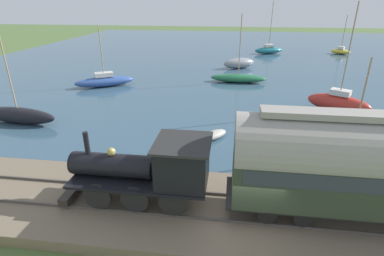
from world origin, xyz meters
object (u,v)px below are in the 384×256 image
(sailboat_blue, at_px, (105,81))
(rowboat_mid_harbor, at_px, (258,121))
(sailboat_white, at_px, (351,146))
(passenger_coach, at_px, (373,165))
(rowboat_off_pier, at_px, (214,135))
(sailboat_red, at_px, (338,103))
(steam_locomotive, at_px, (155,167))
(sailboat_teal, at_px, (269,50))
(sailboat_gray, at_px, (239,63))
(sailboat_yellow, at_px, (341,51))
(sailboat_green, at_px, (238,78))
(sailboat_black, at_px, (19,115))

(sailboat_blue, xyz_separation_m, rowboat_mid_harbor, (-8.60, -15.89, -0.46))
(sailboat_white, xyz_separation_m, rowboat_mid_harbor, (4.29, 5.31, -0.35))
(passenger_coach, bearing_deg, rowboat_off_pier, 39.21)
(rowboat_off_pier, bearing_deg, sailboat_red, -104.30)
(steam_locomotive, relative_size, rowboat_off_pier, 2.85)
(sailboat_teal, distance_m, rowboat_mid_harbor, 33.17)
(sailboat_gray, height_order, sailboat_yellow, sailboat_yellow)
(passenger_coach, xyz_separation_m, sailboat_gray, (31.26, 4.55, -2.34))
(sailboat_gray, bearing_deg, passenger_coach, 159.44)
(sailboat_green, relative_size, rowboat_off_pier, 3.29)
(sailboat_teal, relative_size, sailboat_white, 1.43)
(sailboat_blue, bearing_deg, steam_locomotive, 178.30)
(passenger_coach, height_order, sailboat_green, sailboat_green)
(sailboat_gray, xyz_separation_m, sailboat_white, (-24.33, -6.57, -0.21))
(sailboat_gray, bearing_deg, sailboat_red, 177.12)
(passenger_coach, distance_m, rowboat_mid_harbor, 12.04)
(passenger_coach, relative_size, sailboat_white, 1.83)
(sailboat_teal, xyz_separation_m, rowboat_off_pier, (-36.18, 7.21, -0.36))
(steam_locomotive, height_order, sailboat_gray, sailboat_gray)
(sailboat_black, distance_m, sailboat_teal, 41.72)
(sailboat_white, bearing_deg, sailboat_black, 88.05)
(sailboat_teal, height_order, rowboat_off_pier, sailboat_teal)
(sailboat_green, bearing_deg, sailboat_blue, 105.86)
(sailboat_red, distance_m, sailboat_blue, 23.29)
(sailboat_gray, relative_size, sailboat_blue, 0.90)
(steam_locomotive, xyz_separation_m, sailboat_red, (14.67, -12.03, -1.50))
(sailboat_red, bearing_deg, sailboat_gray, 57.20)
(sailboat_red, xyz_separation_m, sailboat_yellow, (30.65, -9.56, -0.32))
(passenger_coach, distance_m, sailboat_white, 7.65)
(sailboat_gray, bearing_deg, sailboat_yellow, -80.27)
(steam_locomotive, bearing_deg, sailboat_yellow, -25.47)
(sailboat_black, distance_m, sailboat_gray, 28.11)
(passenger_coach, relative_size, rowboat_off_pier, 4.84)
(sailboat_white, bearing_deg, sailboat_blue, 61.38)
(sailboat_green, xyz_separation_m, rowboat_off_pier, (-15.62, 1.77, -0.21))
(sailboat_teal, distance_m, sailboat_green, 21.27)
(sailboat_green, bearing_deg, sailboat_teal, -13.52)
(sailboat_yellow, distance_m, sailboat_teal, 12.42)
(sailboat_white, bearing_deg, sailboat_green, 24.71)
(sailboat_black, xyz_separation_m, sailboat_teal, (35.31, -22.22, -0.02))
(steam_locomotive, height_order, sailboat_white, sailboat_white)
(sailboat_white, bearing_deg, sailboat_red, -8.34)
(sailboat_red, bearing_deg, rowboat_mid_harbor, 148.11)
(steam_locomotive, distance_m, sailboat_blue, 22.58)
(sailboat_black, distance_m, sailboat_yellow, 50.28)
(sailboat_black, relative_size, sailboat_blue, 1.27)
(sailboat_red, distance_m, sailboat_teal, 29.60)
(rowboat_mid_harbor, relative_size, rowboat_off_pier, 0.95)
(sailboat_green, bearing_deg, sailboat_red, -135.90)
(sailboat_red, bearing_deg, passenger_coach, -162.28)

